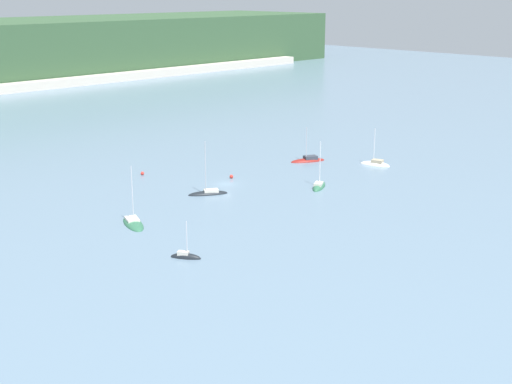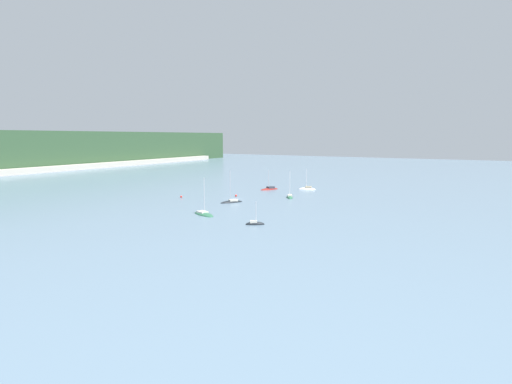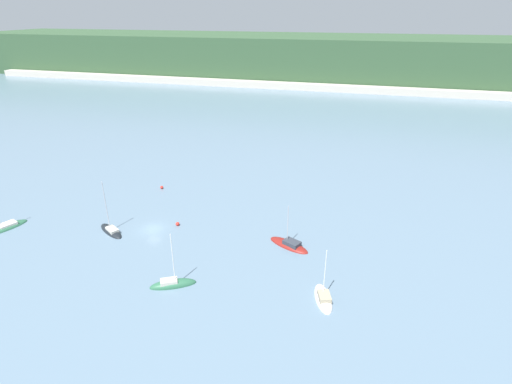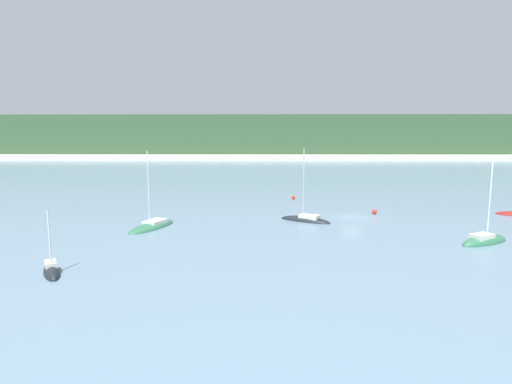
% 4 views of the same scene
% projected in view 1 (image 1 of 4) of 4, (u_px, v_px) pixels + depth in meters
% --- Properties ---
extents(ground_plane, '(600.00, 600.00, 0.00)m').
position_uv_depth(ground_plane, '(226.00, 184.00, 144.47)').
color(ground_plane, slate).
extents(sailboat_0, '(7.35, 5.27, 10.16)m').
position_uv_depth(sailboat_0, '(319.00, 187.00, 142.24)').
color(sailboat_0, '#2D6647').
rests_on(sailboat_0, ground_plane).
extents(sailboat_1, '(4.41, 7.25, 9.22)m').
position_uv_depth(sailboat_1, '(375.00, 165.00, 159.97)').
color(sailboat_1, silver).
rests_on(sailboat_1, ground_plane).
extents(sailboat_2, '(5.94, 9.16, 10.91)m').
position_uv_depth(sailboat_2, '(133.00, 224.00, 120.03)').
color(sailboat_2, '#2D6647').
rests_on(sailboat_2, ground_plane).
extents(sailboat_3, '(7.73, 5.88, 11.09)m').
position_uv_depth(sailboat_3, '(208.00, 194.00, 137.38)').
color(sailboat_3, black).
rests_on(sailboat_3, ground_plane).
extents(sailboat_4, '(8.67, 6.07, 8.61)m').
position_uv_depth(sailboat_4, '(308.00, 161.00, 163.61)').
color(sailboat_4, maroon).
rests_on(sailboat_4, ground_plane).
extents(sailboat_5, '(3.59, 4.61, 6.46)m').
position_uv_depth(sailboat_5, '(186.00, 257.00, 104.96)').
color(sailboat_5, black).
rests_on(sailboat_5, ground_plane).
extents(mooring_buoy_0, '(0.74, 0.74, 0.74)m').
position_uv_depth(mooring_buoy_0, '(142.00, 173.00, 151.45)').
color(mooring_buoy_0, red).
rests_on(mooring_buoy_0, ground_plane).
extents(mooring_buoy_1, '(0.76, 0.76, 0.76)m').
position_uv_depth(mooring_buoy_1, '(231.00, 176.00, 148.86)').
color(mooring_buoy_1, red).
rests_on(mooring_buoy_1, ground_plane).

